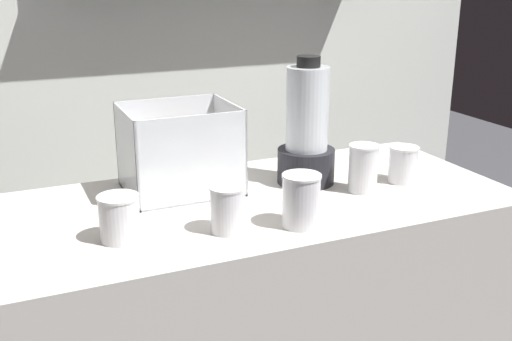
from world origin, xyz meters
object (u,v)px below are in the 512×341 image
at_px(juice_cup_beet_far_left, 119,220).
at_px(juice_cup_beet_middle, 301,203).
at_px(blender_pitcher, 307,134).
at_px(juice_cup_carrot_left, 227,212).
at_px(carrot_display_bin, 181,164).
at_px(juice_cup_carrot_far_right, 403,166).
at_px(juice_cup_beet_right, 363,171).

height_order(juice_cup_beet_far_left, juice_cup_beet_middle, juice_cup_beet_middle).
distance_m(blender_pitcher, juice_cup_carrot_left, 0.42).
distance_m(juice_cup_carrot_left, juice_cup_beet_middle, 0.18).
bearing_deg(juice_cup_beet_middle, juice_cup_beet_far_left, 167.31).
xyz_separation_m(carrot_display_bin, blender_pitcher, (0.35, -0.08, 0.07)).
xyz_separation_m(carrot_display_bin, juice_cup_carrot_far_right, (0.61, -0.19, -0.03)).
height_order(blender_pitcher, juice_cup_beet_middle, blender_pitcher).
distance_m(juice_cup_beet_far_left, juice_cup_carrot_far_right, 0.84).
bearing_deg(juice_cup_beet_far_left, juice_cup_beet_middle, -12.69).
relative_size(blender_pitcher, juice_cup_beet_middle, 2.80).
distance_m(juice_cup_beet_far_left, juice_cup_carrot_left, 0.25).
height_order(juice_cup_carrot_left, juice_cup_carrot_far_right, juice_cup_carrot_left).
bearing_deg(juice_cup_carrot_left, carrot_display_bin, 92.23).
height_order(juice_cup_beet_far_left, juice_cup_carrot_left, juice_cup_carrot_left).
height_order(juice_cup_beet_far_left, juice_cup_beet_right, juice_cup_beet_right).
height_order(carrot_display_bin, juice_cup_carrot_left, carrot_display_bin).
relative_size(juice_cup_carrot_left, juice_cup_beet_middle, 0.86).
bearing_deg(juice_cup_beet_middle, carrot_display_bin, 117.51).
height_order(juice_cup_beet_middle, juice_cup_carrot_far_right, juice_cup_beet_middle).
distance_m(carrot_display_bin, juice_cup_beet_middle, 0.41).
height_order(carrot_display_bin, juice_cup_beet_middle, carrot_display_bin).
height_order(carrot_display_bin, juice_cup_carrot_far_right, carrot_display_bin).
bearing_deg(blender_pitcher, juice_cup_beet_middle, -120.14).
bearing_deg(juice_cup_carrot_left, blender_pitcher, 35.34).
distance_m(juice_cup_carrot_left, juice_cup_carrot_far_right, 0.61).
bearing_deg(carrot_display_bin, juice_cup_carrot_far_right, -17.43).
bearing_deg(blender_pitcher, juice_cup_beet_right, -49.92).
xyz_separation_m(juice_cup_beet_far_left, juice_cup_beet_middle, (0.42, -0.09, 0.01)).
bearing_deg(juice_cup_carrot_left, juice_cup_beet_far_left, 167.50).
xyz_separation_m(carrot_display_bin, juice_cup_carrot_left, (0.01, -0.32, -0.03)).
xyz_separation_m(blender_pitcher, juice_cup_beet_far_left, (-0.58, -0.18, -0.10)).
height_order(blender_pitcher, juice_cup_carrot_left, blender_pitcher).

